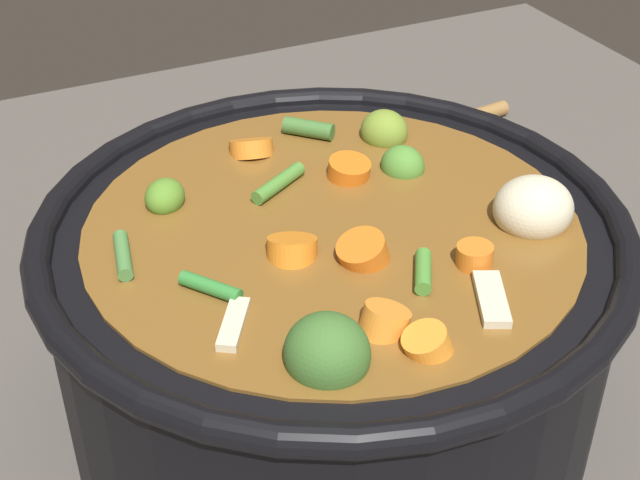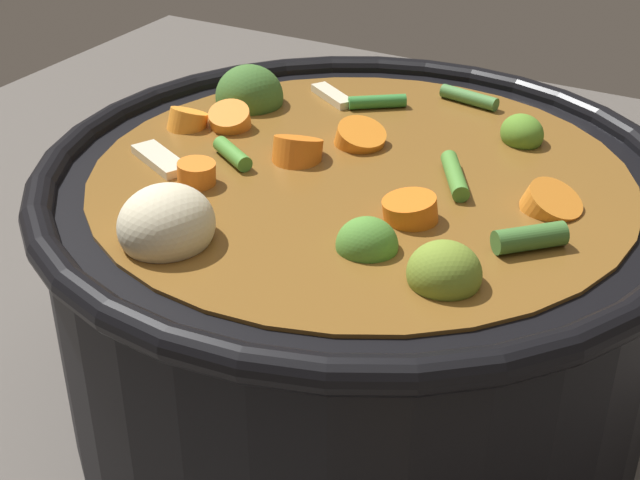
# 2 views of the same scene
# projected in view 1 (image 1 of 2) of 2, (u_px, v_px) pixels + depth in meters

# --- Properties ---
(ground_plane) EXTENTS (1.10, 1.10, 0.00)m
(ground_plane) POSITION_uv_depth(u_px,v_px,m) (331.00, 410.00, 0.58)
(ground_plane) COLOR #514C47
(cooking_pot) EXTENTS (0.33, 0.33, 0.17)m
(cooking_pot) POSITION_uv_depth(u_px,v_px,m) (332.00, 315.00, 0.54)
(cooking_pot) COLOR black
(cooking_pot) RESTS_ON ground_plane
(wooden_spoon) EXTENTS (0.19, 0.16, 0.02)m
(wooden_spoon) POSITION_uv_depth(u_px,v_px,m) (473.00, 161.00, 0.83)
(wooden_spoon) COLOR olive
(wooden_spoon) RESTS_ON ground_plane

